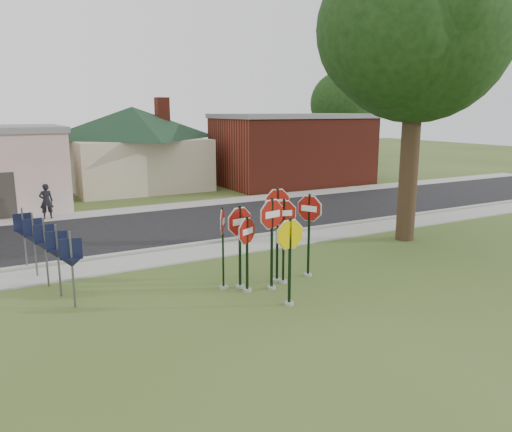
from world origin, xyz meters
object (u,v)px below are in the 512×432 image
stop_sign_center (272,229)px  stop_sign_left (247,245)px  stop_sign_yellow (290,250)px  oak_tree (418,27)px  pedestrian (46,201)px

stop_sign_center → stop_sign_left: stop_sign_center is taller
stop_sign_center → stop_sign_yellow: stop_sign_center is taller
stop_sign_yellow → stop_sign_left: (-0.49, 1.40, -0.14)m
oak_tree → pedestrian: oak_tree is taller
stop_sign_yellow → stop_sign_left: size_ratio=1.08×
pedestrian → stop_sign_yellow: bearing=110.6°
stop_sign_yellow → oak_tree: (7.61, 3.52, 6.42)m
oak_tree → pedestrian: bearing=138.1°
pedestrian → stop_sign_left: bearing=110.3°
stop_sign_left → pedestrian: bearing=106.3°
stop_sign_center → oak_tree: (7.40, 2.27, 6.17)m
stop_sign_center → pedestrian: stop_sign_center is taller
stop_sign_yellow → oak_tree: size_ratio=0.21×
stop_sign_left → stop_sign_yellow: bearing=-70.9°
stop_sign_yellow → pedestrian: size_ratio=1.49×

